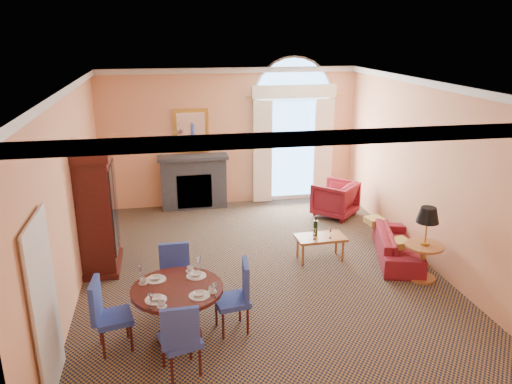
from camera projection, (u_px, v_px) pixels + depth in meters
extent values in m
plane|color=#111835|center=(261.00, 272.00, 8.66)|extent=(7.50, 7.50, 0.00)
cube|color=#F8A876|center=(230.00, 138.00, 11.67)|extent=(6.00, 0.04, 3.20)
cube|color=#F8A876|center=(70.00, 195.00, 7.63)|extent=(0.04, 7.50, 3.20)
cube|color=#F8A876|center=(430.00, 174.00, 8.70)|extent=(0.04, 7.50, 3.20)
cube|color=white|center=(262.00, 85.00, 7.67)|extent=(6.00, 7.50, 0.04)
cube|color=silver|center=(262.00, 89.00, 7.69)|extent=(6.00, 7.50, 0.12)
cube|color=silver|center=(45.00, 309.00, 5.57)|extent=(0.08, 0.90, 2.06)
cube|color=#3B3F46|center=(194.00, 183.00, 11.63)|extent=(1.50, 0.40, 1.20)
cube|color=#3B3F46|center=(193.00, 157.00, 11.40)|extent=(1.60, 0.46, 0.08)
cube|color=gold|center=(191.00, 131.00, 11.42)|extent=(0.80, 0.04, 1.00)
cube|color=white|center=(191.00, 131.00, 11.40)|extent=(0.64, 0.02, 0.84)
cube|color=silver|center=(292.00, 150.00, 12.02)|extent=(1.90, 0.04, 2.50)
cube|color=#86B6E1|center=(292.00, 150.00, 12.01)|extent=(1.70, 0.02, 2.30)
cylinder|color=silver|center=(293.00, 97.00, 11.63)|extent=(1.90, 0.04, 1.90)
cube|color=#F3EACE|center=(263.00, 152.00, 11.78)|extent=(0.45, 0.06, 2.45)
cube|color=#F3EACE|center=(323.00, 149.00, 12.04)|extent=(0.45, 0.06, 2.45)
cube|color=#F3EACE|center=(295.00, 91.00, 11.48)|extent=(2.00, 0.08, 0.30)
cube|color=#36100C|center=(98.00, 214.00, 8.54)|extent=(0.55, 1.00, 2.01)
cube|color=#36100C|center=(91.00, 152.00, 8.20)|extent=(0.62, 1.11, 0.16)
cube|color=#36100C|center=(103.00, 264.00, 8.84)|extent=(0.62, 1.11, 0.10)
cylinder|color=#36100C|center=(177.00, 289.00, 6.58)|extent=(1.22, 1.22, 0.05)
cylinder|color=#36100C|center=(179.00, 315.00, 6.70)|extent=(0.16, 0.16, 0.72)
cylinder|color=#36100C|center=(180.00, 336.00, 6.80)|extent=(0.61, 0.61, 0.06)
cylinder|color=silver|center=(196.00, 276.00, 6.87)|extent=(0.27, 0.27, 0.01)
imported|color=silver|center=(196.00, 274.00, 6.86)|extent=(0.15, 0.15, 0.04)
imported|color=silver|center=(190.00, 268.00, 7.00)|extent=(0.09, 0.09, 0.07)
cylinder|color=silver|center=(156.00, 279.00, 6.77)|extent=(0.27, 0.27, 0.01)
imported|color=silver|center=(156.00, 278.00, 6.77)|extent=(0.15, 0.15, 0.04)
imported|color=silver|center=(143.00, 281.00, 6.66)|extent=(0.09, 0.09, 0.07)
cylinder|color=silver|center=(156.00, 300.00, 6.26)|extent=(0.27, 0.27, 0.01)
imported|color=silver|center=(156.00, 298.00, 6.26)|extent=(0.15, 0.15, 0.04)
imported|color=silver|center=(162.00, 303.00, 6.11)|extent=(0.09, 0.09, 0.07)
cylinder|color=silver|center=(199.00, 296.00, 6.36)|extent=(0.27, 0.27, 0.01)
imported|color=silver|center=(199.00, 294.00, 6.35)|extent=(0.15, 0.15, 0.04)
imported|color=silver|center=(212.00, 289.00, 6.45)|extent=(0.09, 0.09, 0.07)
cube|color=#283D9D|center=(176.00, 284.00, 7.33)|extent=(0.57, 0.57, 0.08)
cube|color=#283D9D|center=(174.00, 260.00, 7.43)|extent=(0.45, 0.07, 0.54)
cylinder|color=#36100C|center=(191.00, 293.00, 7.55)|extent=(0.04, 0.04, 0.41)
cylinder|color=#36100C|center=(169.00, 292.00, 7.59)|extent=(0.04, 0.04, 0.41)
cylinder|color=#36100C|center=(185.00, 305.00, 7.22)|extent=(0.04, 0.04, 0.41)
cylinder|color=#36100C|center=(162.00, 304.00, 7.26)|extent=(0.04, 0.04, 0.41)
cube|color=#283D9D|center=(181.00, 341.00, 5.99)|extent=(0.55, 0.55, 0.08)
cube|color=#283D9D|center=(180.00, 329.00, 5.71)|extent=(0.45, 0.07, 0.54)
cylinder|color=#36100C|center=(172.00, 370.00, 5.84)|extent=(0.04, 0.04, 0.41)
cylinder|color=#36100C|center=(200.00, 362.00, 5.99)|extent=(0.04, 0.04, 0.41)
cylinder|color=#36100C|center=(163.00, 354.00, 6.14)|extent=(0.04, 0.04, 0.41)
cylinder|color=#36100C|center=(190.00, 346.00, 6.29)|extent=(0.04, 0.04, 0.41)
cube|color=#283D9D|center=(232.00, 301.00, 6.86)|extent=(0.51, 0.51, 0.08)
cube|color=#283D9D|center=(246.00, 280.00, 6.82)|extent=(0.11, 0.45, 0.54)
cylinder|color=#36100C|center=(248.00, 321.00, 6.83)|extent=(0.04, 0.04, 0.41)
cylinder|color=#36100C|center=(240.00, 308.00, 7.15)|extent=(0.04, 0.04, 0.41)
cylinder|color=#36100C|center=(223.00, 326.00, 6.72)|extent=(0.04, 0.04, 0.41)
cylinder|color=#36100C|center=(216.00, 312.00, 7.04)|extent=(0.04, 0.04, 0.41)
cube|color=#283D9D|center=(114.00, 318.00, 6.46)|extent=(0.53, 0.53, 0.08)
cube|color=#283D9D|center=(95.00, 300.00, 6.32)|extent=(0.10, 0.45, 0.54)
cylinder|color=#36100C|center=(100.00, 330.00, 6.62)|extent=(0.04, 0.04, 0.41)
cylinder|color=#36100C|center=(104.00, 345.00, 6.32)|extent=(0.04, 0.04, 0.41)
cylinder|color=#36100C|center=(127.00, 324.00, 6.75)|extent=(0.04, 0.04, 0.41)
cylinder|color=#36100C|center=(132.00, 338.00, 6.45)|extent=(0.04, 0.04, 0.41)
imported|color=maroon|center=(398.00, 246.00, 9.08)|extent=(1.20, 1.91, 0.52)
imported|color=maroon|center=(335.00, 199.00, 11.17)|extent=(1.20, 1.21, 0.79)
cube|color=#AD6734|center=(320.00, 238.00, 9.02)|extent=(0.90, 0.52, 0.05)
cylinder|color=#AD6734|center=(303.00, 255.00, 8.86)|extent=(0.04, 0.04, 0.39)
cylinder|color=#AD6734|center=(343.00, 251.00, 8.99)|extent=(0.04, 0.04, 0.39)
cylinder|color=#AD6734|center=(298.00, 247.00, 9.19)|extent=(0.04, 0.04, 0.39)
cylinder|color=#AD6734|center=(336.00, 244.00, 9.32)|extent=(0.04, 0.04, 0.39)
cylinder|color=#AD6734|center=(425.00, 246.00, 8.23)|extent=(0.63, 0.63, 0.04)
cylinder|color=#AD6734|center=(423.00, 263.00, 8.33)|extent=(0.08, 0.08, 0.58)
cylinder|color=#AD6734|center=(421.00, 278.00, 8.42)|extent=(0.46, 0.46, 0.04)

